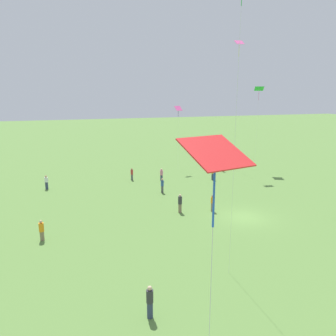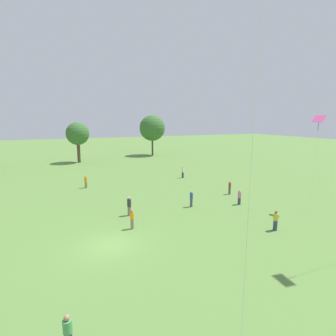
% 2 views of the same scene
% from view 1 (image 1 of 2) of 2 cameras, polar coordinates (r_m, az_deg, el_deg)
% --- Properties ---
extents(ground_plane, '(240.00, 240.00, 0.00)m').
position_cam_1_polar(ground_plane, '(32.11, 13.23, -8.33)').
color(ground_plane, '#5B843D').
extents(person_0, '(0.55, 0.55, 1.71)m').
position_cam_1_polar(person_0, '(28.22, -21.16, -10.11)').
color(person_0, '#847056').
rests_on(person_0, ground_plane).
extents(person_2, '(0.48, 0.48, 1.85)m').
position_cam_1_polar(person_2, '(18.38, -3.18, -22.24)').
color(person_2, '#333D5B').
rests_on(person_2, ground_plane).
extents(person_3, '(0.36, 0.36, 1.75)m').
position_cam_1_polar(person_3, '(38.26, -1.00, -3.06)').
color(person_3, '#4C4C51').
rests_on(person_3, ground_plane).
extents(person_4, '(0.45, 0.45, 1.64)m').
position_cam_1_polar(person_4, '(43.99, -6.31, -1.05)').
color(person_4, '#4C4C51').
rests_on(person_4, ground_plane).
extents(person_5, '(0.37, 0.37, 1.70)m').
position_cam_1_polar(person_5, '(32.75, 7.75, -6.05)').
color(person_5, '#847056').
rests_on(person_5, ground_plane).
extents(person_7, '(0.54, 0.54, 1.87)m').
position_cam_1_polar(person_7, '(32.13, 2.11, -6.18)').
color(person_7, '#847056').
rests_on(person_7, ground_plane).
extents(person_8, '(0.55, 0.55, 1.71)m').
position_cam_1_polar(person_8, '(44.24, 7.81, -1.00)').
color(person_8, '#333D5B').
rests_on(person_8, ground_plane).
extents(person_9, '(0.49, 0.49, 1.73)m').
position_cam_1_polar(person_9, '(42.32, -20.42, -2.36)').
color(person_9, '#333D5B').
rests_on(person_9, ground_plane).
extents(person_10, '(0.52, 0.52, 1.77)m').
position_cam_1_polar(person_10, '(49.35, 9.45, 0.47)').
color(person_10, '#333D5B').
rests_on(person_10, ground_plane).
extents(person_11, '(0.52, 0.52, 1.67)m').
position_cam_1_polar(person_11, '(43.44, -1.14, -1.16)').
color(person_11, '#333D5B').
rests_on(person_11, ground_plane).
extents(kite_0, '(0.99, 1.15, 9.52)m').
position_cam_1_polar(kite_0, '(48.80, 1.81, 10.04)').
color(kite_0, '#E54C99').
rests_on(kite_0, ground_plane).
extents(kite_3, '(0.97, 0.92, 17.33)m').
position_cam_1_polar(kite_3, '(20.20, 12.59, 25.04)').
color(kite_3, green).
rests_on(kite_3, ground_plane).
extents(kite_4, '(1.08, 1.13, 10.83)m').
position_cam_1_polar(kite_4, '(5.33, 8.11, -1.17)').
color(kite_4, red).
rests_on(kite_4, ground_plane).
extents(kite_6, '(1.12, 1.25, 18.63)m').
position_cam_1_polar(kite_6, '(49.99, 12.27, 19.81)').
color(kite_6, '#E54C99').
rests_on(kite_6, ground_plane).
extents(kite_7, '(1.61, 1.67, 12.30)m').
position_cam_1_polar(kite_7, '(50.92, 15.57, 12.86)').
color(kite_7, green).
rests_on(kite_7, ground_plane).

